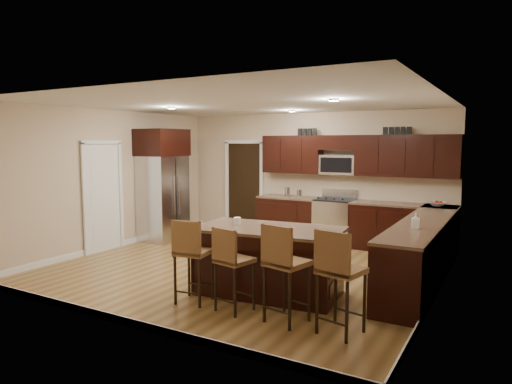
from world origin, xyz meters
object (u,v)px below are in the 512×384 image
Objects in this scene: stool_right at (283,262)px; refrigerator at (163,184)px; stool_extra at (338,270)px; stool_left at (191,251)px; stool_mid at (231,260)px; range at (335,221)px; island at (268,263)px.

refrigerator is at bearing 158.83° from stool_right.
stool_right is at bearing -167.65° from stool_extra.
stool_extra reaches higher than stool_left.
range is at bearing 104.16° from stool_mid.
range reaches higher than island.
refrigerator is (-3.51, 2.79, 0.55)m from stool_mid.
refrigerator is (-3.57, 1.95, 0.78)m from island.
stool_mid is 4.51m from refrigerator.
stool_extra is (1.97, -0.00, 0.03)m from stool_left.
stool_right is (0.92, -4.25, 0.25)m from range.
stool_mid is (0.21, -4.24, 0.18)m from range.
stool_left is at bearing -167.75° from stool_right.
range is at bearing 122.63° from stool_extra.
stool_right and stool_extra have the same top height.
stool_mid is 0.72m from stool_right.
range is at bearing 76.59° from stool_left.
stool_extra is at bearing -8.12° from stool_left.
stool_mid is at bearing -168.11° from stool_right.
refrigerator is at bearing 152.88° from stool_mid.
stool_mid is at bearing -87.23° from range.
refrigerator reaches higher than stool_right.
island is 1.91× the size of stool_left.
stool_left is at bearing -95.36° from range.
stool_mid is (0.60, 0.00, -0.03)m from stool_left.
range reaches higher than stool_mid.
stool_left is 0.95× the size of stool_extra.
stool_left is 0.95× the size of stool_right.
stool_right is at bearing -59.17° from island.
range is 0.47× the size of refrigerator.
range is 3.68m from refrigerator.
stool_extra is at bearing 12.35° from stool_right.
stool_left is at bearing -167.72° from stool_extra.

